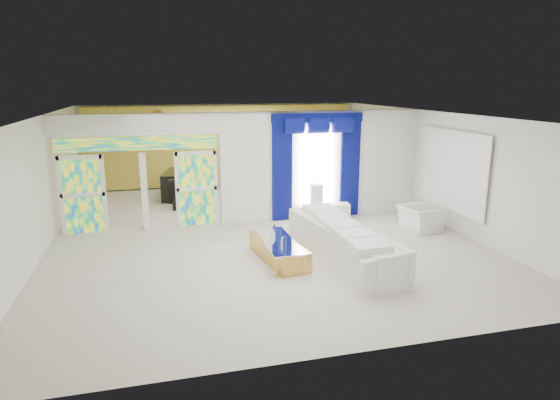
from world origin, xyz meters
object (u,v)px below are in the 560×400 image
object	(u,v)px
armchair	(420,218)
grand_piano	(186,184)
coffee_table	(278,251)
console_table	(326,211)
white_sofa	(342,244)

from	to	relation	value
armchair	grand_piano	world-z (taller)	grand_piano
coffee_table	armchair	world-z (taller)	armchair
console_table	coffee_table	bearing A→B (deg)	-126.95
coffee_table	console_table	size ratio (longest dim) A/B	1.51
white_sofa	coffee_table	bearing A→B (deg)	158.78
armchair	coffee_table	bearing A→B (deg)	99.13
coffee_table	grand_piano	xyz separation A→B (m)	(-1.53, 6.49, 0.22)
console_table	grand_piano	size ratio (longest dim) A/B	0.74
white_sofa	armchair	xyz separation A→B (m)	(2.76, 1.50, -0.04)
white_sofa	coffee_table	world-z (taller)	white_sofa
coffee_table	armchair	size ratio (longest dim) A/B	2.00
armchair	grand_piano	size ratio (longest dim) A/B	0.56
white_sofa	coffee_table	xyz separation A→B (m)	(-1.35, 0.30, -0.15)
console_table	armchair	distance (m)	2.57
white_sofa	console_table	world-z (taller)	white_sofa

